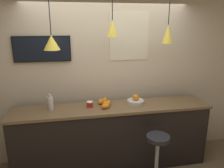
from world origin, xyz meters
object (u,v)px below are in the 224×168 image
Objects in this scene: spread_jar at (90,104)px; mounted_tv at (42,49)px; bar_stool at (157,154)px; fruit_bowl at (136,101)px; juice_bottle at (50,103)px.

mounted_tv is at bearing 155.58° from spread_jar.
fruit_bowl reaches higher than bar_stool.
juice_bottle is 0.80m from mounted_tv.
juice_bottle is at bearing 156.66° from bar_stool.
fruit_bowl is 0.71m from spread_jar.
juice_bottle is (-1.27, -0.00, 0.05)m from fruit_bowl.
spread_jar is at bearing 0.00° from juice_bottle.
fruit_bowl reaches higher than spread_jar.
juice_bottle is 0.28× the size of mounted_tv.
spread_jar is 0.12× the size of mounted_tv.
fruit_bowl is 1.27m from juice_bottle.
fruit_bowl is at bearing 0.08° from spread_jar.
spread_jar is (0.56, 0.00, -0.06)m from juice_bottle.
fruit_bowl is (-0.14, 0.61, 0.57)m from bar_stool.
mounted_tv is at bearing 105.79° from juice_bottle.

